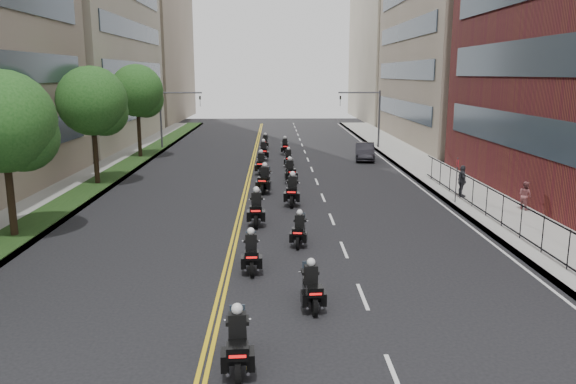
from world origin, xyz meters
name	(u,v)px	position (x,y,z in m)	size (l,w,h in m)	color
ground	(262,379)	(0.00, 0.00, 0.00)	(160.00, 160.00, 0.00)	black
sidewalk_right	(446,180)	(12.00, 25.00, 0.07)	(4.00, 90.00, 0.15)	gray
sidewalk_left	(90,182)	(-12.00, 25.00, 0.07)	(4.00, 90.00, 0.15)	gray
grass_strip	(102,180)	(-11.20, 25.00, 0.17)	(2.00, 90.00, 0.04)	#173212
building_right_far	(409,36)	(21.50, 78.00, 13.00)	(15.00, 28.00, 26.00)	#A09981
building_left_far	(129,35)	(-22.00, 78.00, 13.00)	(16.00, 28.00, 26.00)	gray
iron_fence	(511,216)	(11.00, 12.00, 0.90)	(0.05, 28.00, 1.50)	black
street_trees	(64,112)	(-11.05, 18.61, 5.13)	(4.40, 38.40, 7.98)	#312316
traffic_signal_right	(369,110)	(9.54, 42.00, 3.70)	(4.09, 0.20, 5.60)	#3F3F44
traffic_signal_left	(171,111)	(-9.54, 42.00, 3.70)	(4.09, 0.20, 5.60)	#3F3F44
motorcycle_0	(238,344)	(-0.60, 0.47, 0.66)	(0.57, 2.28, 1.68)	black
motorcycle_1	(311,288)	(1.46, 4.20, 0.62)	(0.56, 2.12, 1.57)	black
motorcycle_2	(251,254)	(-0.54, 7.58, 0.64)	(0.54, 2.19, 1.62)	black
motorcycle_3	(299,231)	(1.38, 10.73, 0.60)	(0.63, 2.07, 1.53)	black
motorcycle_4	(256,210)	(-0.55, 14.11, 0.73)	(0.57, 2.50, 1.84)	black
motorcycle_5	(292,192)	(1.33, 18.22, 0.74)	(0.68, 2.54, 1.88)	black
motorcycle_6	(265,181)	(-0.27, 21.48, 0.74)	(0.75, 2.53, 1.87)	black
motorcycle_7	(290,172)	(1.39, 24.80, 0.69)	(0.67, 2.36, 1.74)	black
motorcycle_8	(261,164)	(-0.63, 28.11, 0.70)	(0.56, 2.41, 1.78)	black
motorcycle_9	(288,159)	(1.45, 31.35, 0.61)	(0.48, 2.10, 1.55)	black
motorcycle_10	(264,152)	(-0.56, 34.82, 0.70)	(0.56, 2.42, 1.78)	black
motorcycle_11	(285,147)	(1.32, 38.30, 0.65)	(0.52, 2.25, 1.66)	black
motorcycle_12	(265,143)	(-0.53, 41.96, 0.62)	(0.59, 2.13, 1.57)	black
parked_sedan	(365,152)	(8.00, 34.66, 0.72)	(1.53, 4.39, 1.45)	black
pedestrian_b	(525,195)	(13.50, 16.22, 0.90)	(0.73, 0.57, 1.50)	#965254
pedestrian_c	(462,181)	(11.20, 19.39, 1.07)	(1.08, 0.45, 1.84)	#38383F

